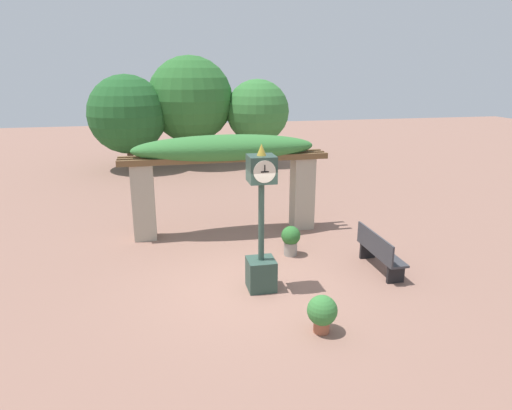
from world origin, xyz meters
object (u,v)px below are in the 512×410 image
potted_plant_near_left (322,312)px  potted_plant_near_right (291,239)px  park_bench (379,252)px  pedestal_clock (261,229)px

potted_plant_near_left → potted_plant_near_right: (0.43, 3.38, 0.04)m
potted_plant_near_left → park_bench: 3.02m
potted_plant_near_left → park_bench: bearing=45.3°
potted_plant_near_left → park_bench: size_ratio=0.40×
potted_plant_near_right → park_bench: bearing=-36.3°
pedestal_clock → potted_plant_near_left: (0.66, -1.81, -0.92)m
pedestal_clock → potted_plant_near_left: 2.13m
potted_plant_near_right → park_bench: size_ratio=0.44×
pedestal_clock → park_bench: size_ratio=1.78×
potted_plant_near_left → potted_plant_near_right: 3.41m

